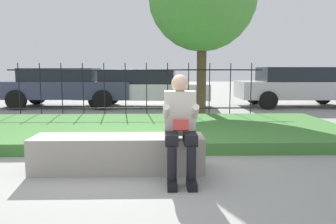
# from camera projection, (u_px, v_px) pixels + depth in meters

# --- Properties ---
(ground_plane) EXTENTS (60.00, 60.00, 0.00)m
(ground_plane) POSITION_uv_depth(u_px,v_px,m) (112.00, 170.00, 4.33)
(ground_plane) COLOR gray
(stone_bench) EXTENTS (2.22, 0.54, 0.46)m
(stone_bench) POSITION_uv_depth(u_px,v_px,m) (119.00, 155.00, 4.30)
(stone_bench) COLOR gray
(stone_bench) RESTS_ON ground_plane
(person_seated_reader) EXTENTS (0.42, 0.73, 1.26)m
(person_seated_reader) POSITION_uv_depth(u_px,v_px,m) (180.00, 122.00, 3.95)
(person_seated_reader) COLOR black
(person_seated_reader) RESTS_ON ground_plane
(grass_berm) EXTENTS (8.64, 3.36, 0.20)m
(grass_berm) POSITION_uv_depth(u_px,v_px,m) (129.00, 130.00, 6.67)
(grass_berm) COLOR #3D7533
(grass_berm) RESTS_ON ground_plane
(iron_fence) EXTENTS (6.64, 0.03, 1.48)m
(iron_fence) POSITION_uv_depth(u_px,v_px,m) (136.00, 90.00, 8.60)
(iron_fence) COLOR black
(iron_fence) RESTS_ON ground_plane
(car_parked_left) EXTENTS (4.58, 1.99, 1.35)m
(car_parked_left) POSITION_uv_depth(u_px,v_px,m) (66.00, 86.00, 11.45)
(car_parked_left) COLOR #383D56
(car_parked_left) RESTS_ON ground_plane
(car_parked_right) EXTENTS (4.25, 1.94, 1.39)m
(car_parked_right) POSITION_uv_depth(u_px,v_px,m) (297.00, 86.00, 11.57)
(car_parked_right) COLOR #B7B7BC
(car_parked_right) RESTS_ON ground_plane
(car_parked_center) EXTENTS (4.72, 2.11, 1.31)m
(car_parked_center) POSITION_uv_depth(u_px,v_px,m) (142.00, 87.00, 11.46)
(car_parked_center) COLOR silver
(car_parked_center) RESTS_ON ground_plane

